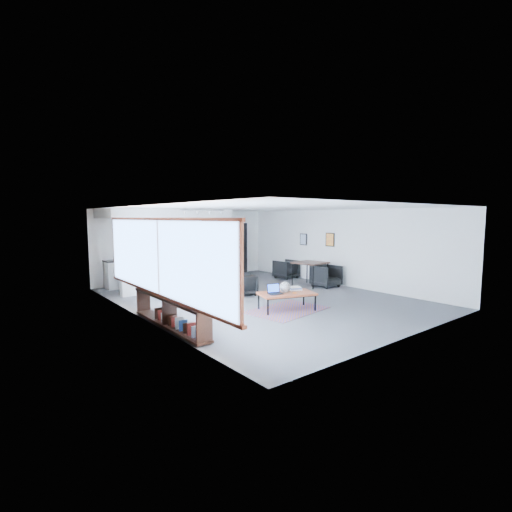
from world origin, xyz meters
TOP-DOWN VIEW (x-y plane):
  - room at (0.00, 0.00)m, footprint 7.02×9.02m
  - window at (-3.46, -0.90)m, footprint 0.10×5.95m
  - console at (-3.30, -1.05)m, footprint 0.35×3.00m
  - kitchenette at (-1.20, 3.71)m, footprint 4.20×1.96m
  - doorway at (2.30, 4.42)m, footprint 1.10×0.12m
  - track_light at (-0.59, 2.20)m, footprint 1.60×0.07m
  - wall_art_lower at (3.47, 0.40)m, footprint 0.03×0.38m
  - wall_art_upper at (3.47, 1.70)m, footprint 0.03×0.34m
  - kilim_rug at (-0.35, -1.48)m, footprint 2.17×1.64m
  - coffee_table at (-0.35, -1.48)m, footprint 1.55×1.15m
  - laptop at (-0.67, -1.38)m, footprint 0.39×0.35m
  - ceramic_pot at (-0.38, -1.45)m, footprint 0.28×0.28m
  - book_stack at (0.03, -1.38)m, footprint 0.39×0.36m
  - coaster at (-0.24, -1.65)m, footprint 0.12×0.12m
  - armchair_left at (-1.05, 0.71)m, footprint 0.85×0.80m
  - armchair_right at (-0.10, 0.67)m, footprint 0.84×0.82m
  - floor_lamp at (-1.08, 1.72)m, footprint 0.60×0.60m
  - dining_table at (2.55, 0.47)m, footprint 1.10×1.10m
  - dining_chair_near at (2.85, 0.01)m, footprint 0.67×0.63m
  - dining_chair_far at (3.00, 2.15)m, footprint 0.69×0.65m
  - microwave at (-0.01, 4.15)m, footprint 0.53×0.35m

SIDE VIEW (x-z plane):
  - kilim_rug at x=-0.35m, z-range 0.00..0.01m
  - console at x=-3.30m, z-range -0.07..0.73m
  - dining_chair_far at x=3.00m, z-range 0.00..0.67m
  - dining_chair_near at x=2.85m, z-range 0.00..0.69m
  - armchair_right at x=-0.10m, z-range 0.00..0.69m
  - coffee_table at x=-0.35m, z-range 0.19..0.64m
  - armchair_left at x=-1.05m, z-range 0.00..0.84m
  - coaster at x=-0.24m, z-range 0.45..0.46m
  - book_stack at x=0.03m, z-range 0.45..0.54m
  - laptop at x=-0.67m, z-range 0.40..0.64m
  - ceramic_pot at x=-0.38m, z-range 0.45..0.73m
  - dining_table at x=2.55m, z-range 0.34..1.16m
  - doorway at x=2.30m, z-range 0.00..2.15m
  - microwave at x=-0.01m, z-range 0.93..1.27m
  - room at x=0.00m, z-range -0.01..2.61m
  - kitchenette at x=-1.20m, z-range 0.08..2.68m
  - floor_lamp at x=-1.08m, z-range 0.60..2.22m
  - window at x=-3.46m, z-range 0.63..2.29m
  - wall_art_upper at x=3.47m, z-range 1.28..1.72m
  - wall_art_lower at x=3.47m, z-range 1.31..1.79m
  - track_light at x=-0.59m, z-range 2.45..2.60m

